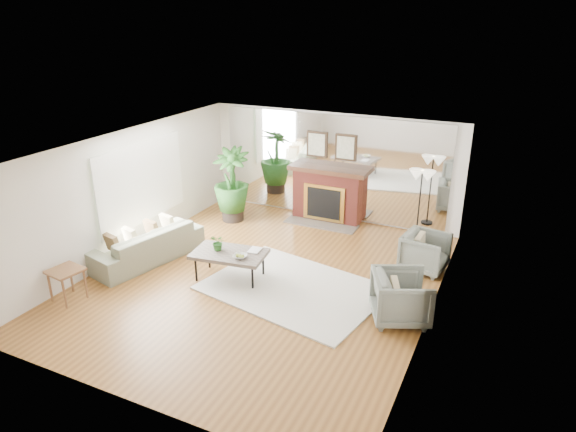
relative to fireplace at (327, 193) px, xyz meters
The scene contains 18 objects.
ground 3.33m from the fireplace, 90.00° to the right, with size 7.00×7.00×0.00m, color brown.
wall_left 4.46m from the fireplace, 132.54° to the right, with size 0.02×7.00×2.50m, color silver.
wall_right 4.46m from the fireplace, 47.46° to the right, with size 0.02×7.00×2.50m, color silver.
wall_back 0.63m from the fireplace, 90.00° to the left, with size 6.00×0.02×2.50m, color silver.
mirror_panel 0.63m from the fireplace, 90.00° to the left, with size 5.40×0.04×2.40m, color silver.
window_panel 4.17m from the fireplace, 135.99° to the right, with size 0.04×2.40×1.50m, color #B2E09E.
fireplace is the anchor object (origin of this frame).
area_rug 3.45m from the fireplace, 78.70° to the right, with size 3.00×2.14×0.03m, color white.
coffee_table 3.49m from the fireplace, 99.31° to the right, with size 1.41×0.94×0.53m.
sofa 4.27m from the fireplace, 125.09° to the right, with size 2.28×0.89×0.67m, color gray.
armchair_back 3.05m from the fireplace, 31.11° to the right, with size 0.78×0.80×0.73m, color gray.
armchair_front 4.34m from the fireplace, 53.09° to the right, with size 0.85×0.88×0.80m, color gray.
side_table 5.90m from the fireplace, 116.70° to the right, with size 0.57×0.57×0.57m.
potted_ficus 2.23m from the fireplace, 154.70° to the right, with size 0.95×0.95×1.74m.
floor_lamp 2.35m from the fireplace, 10.57° to the right, with size 0.52×0.29×1.61m.
tabletop_plant 3.54m from the fireplace, 102.84° to the right, with size 0.28×0.24×0.31m, color #296525.
fruit_bowl 3.57m from the fireplace, 94.33° to the right, with size 0.24×0.24×0.06m, color brown.
book 3.21m from the fireplace, 94.97° to the right, with size 0.21×0.28×0.02m, color brown.
Camera 1 is at (3.98, -7.32, 4.58)m, focal length 32.00 mm.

